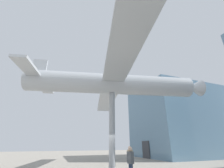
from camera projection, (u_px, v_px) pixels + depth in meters
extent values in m
cube|color=#60849E|center=(178.00, 121.00, 25.19)|extent=(10.40, 13.11, 10.83)
cube|color=#383A3F|center=(173.00, 90.00, 27.32)|extent=(0.36, 12.46, 0.60)
cube|color=#383A3F|center=(146.00, 150.00, 21.47)|extent=(1.80, 0.12, 2.30)
cylinder|color=#999EA3|center=(112.00, 130.00, 11.14)|extent=(0.45, 0.45, 5.70)
cylinder|color=#B2B7BC|center=(112.00, 84.00, 12.52)|extent=(4.72, 13.64, 1.69)
cube|color=#B2B7BC|center=(112.00, 84.00, 12.52)|extent=(21.13, 6.50, 0.18)
cube|color=#B2B7BC|center=(37.00, 79.00, 11.88)|extent=(6.86, 2.51, 0.18)
cube|color=#B2B7BC|center=(39.00, 69.00, 12.21)|extent=(0.42, 1.11, 1.71)
cone|color=#B2B7BC|center=(194.00, 88.00, 13.39)|extent=(1.67, 1.51, 1.44)
sphere|color=black|center=(202.00, 88.00, 13.48)|extent=(0.44, 0.44, 0.44)
cylinder|color=#383842|center=(131.00, 166.00, 10.92)|extent=(0.14, 0.14, 0.83)
cylinder|color=#383842|center=(130.00, 166.00, 10.81)|extent=(0.14, 0.14, 0.83)
cube|color=#998C66|center=(130.00, 155.00, 11.14)|extent=(0.35, 0.45, 0.64)
sphere|color=#936B4C|center=(130.00, 148.00, 11.31)|extent=(0.26, 0.26, 0.26)
cube|color=#4C5156|center=(130.00, 157.00, 8.69)|extent=(0.43, 0.28, 0.64)
sphere|color=beige|center=(130.00, 149.00, 8.86)|extent=(0.26, 0.26, 0.26)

